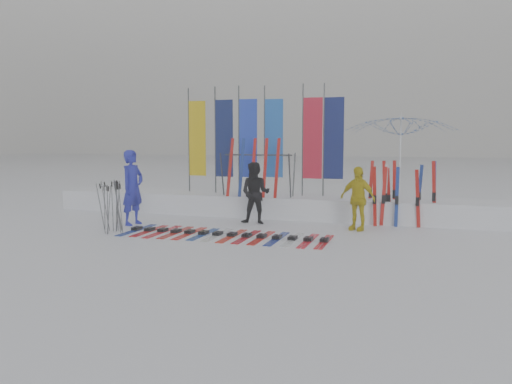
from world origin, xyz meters
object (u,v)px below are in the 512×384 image
(person_yellow, at_px, (357,198))
(tent_canopy, at_px, (399,163))
(ski_rack, at_px, (258,169))
(person_black, at_px, (255,193))
(ski_row, at_px, (225,234))
(person_blue, at_px, (133,188))

(person_yellow, bearing_deg, tent_canopy, 96.22)
(ski_rack, bearing_deg, person_black, -75.39)
(person_yellow, height_order, ski_rack, ski_rack)
(ski_row, distance_m, ski_rack, 3.27)
(person_black, relative_size, person_yellow, 1.04)
(ski_row, bearing_deg, tent_canopy, 53.43)
(tent_canopy, bearing_deg, person_black, -138.24)
(person_blue, xyz_separation_m, tent_canopy, (6.51, 4.24, 0.55))
(tent_canopy, xyz_separation_m, ski_rack, (-3.82, -1.97, -0.14))
(tent_canopy, height_order, ski_row, tent_canopy)
(person_black, relative_size, ski_rack, 0.80)
(person_black, height_order, ski_rack, ski_rack)
(person_black, bearing_deg, person_blue, -162.00)
(person_black, distance_m, ski_row, 1.98)
(tent_canopy, bearing_deg, ski_row, -126.57)
(ski_row, height_order, ski_rack, ski_rack)
(tent_canopy, bearing_deg, person_blue, -146.92)
(person_blue, height_order, ski_rack, person_blue)
(tent_canopy, relative_size, ski_row, 0.70)
(person_blue, relative_size, person_black, 1.20)
(person_blue, bearing_deg, ski_rack, -40.45)
(person_yellow, bearing_deg, person_black, -161.52)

